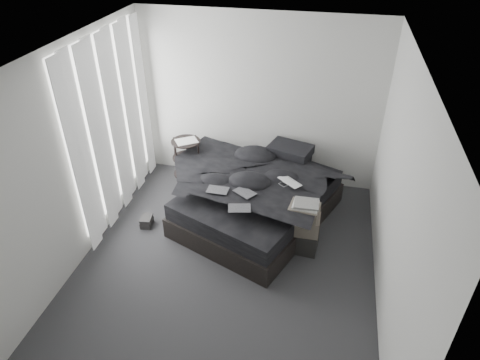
% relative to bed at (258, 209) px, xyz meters
% --- Properties ---
extents(floor, '(3.60, 4.20, 0.01)m').
position_rel_bed_xyz_m(floor, '(-0.21, -1.02, -0.15)').
color(floor, '#2E2D30').
rests_on(floor, ground).
extents(ceiling, '(3.60, 4.20, 0.01)m').
position_rel_bed_xyz_m(ceiling, '(-0.21, -1.02, 2.45)').
color(ceiling, white).
rests_on(ceiling, ground).
extents(wall_back, '(3.60, 0.01, 2.60)m').
position_rel_bed_xyz_m(wall_back, '(-0.21, 1.08, 1.15)').
color(wall_back, silver).
rests_on(wall_back, ground).
extents(wall_front, '(3.60, 0.01, 2.60)m').
position_rel_bed_xyz_m(wall_front, '(-0.21, -3.12, 1.15)').
color(wall_front, silver).
rests_on(wall_front, ground).
extents(wall_left, '(0.01, 4.20, 2.60)m').
position_rel_bed_xyz_m(wall_left, '(-2.01, -1.02, 1.15)').
color(wall_left, silver).
rests_on(wall_left, ground).
extents(wall_right, '(0.01, 4.20, 2.60)m').
position_rel_bed_xyz_m(wall_right, '(1.59, -1.02, 1.15)').
color(wall_right, silver).
rests_on(wall_right, ground).
extents(window_left, '(0.02, 2.00, 2.30)m').
position_rel_bed_xyz_m(window_left, '(-1.99, -0.12, 1.20)').
color(window_left, white).
rests_on(window_left, wall_left).
extents(curtain_left, '(0.06, 2.12, 2.48)m').
position_rel_bed_xyz_m(curtain_left, '(-1.94, -0.12, 1.13)').
color(curtain_left, white).
rests_on(curtain_left, wall_left).
extents(bed, '(2.32, 2.60, 0.29)m').
position_rel_bed_xyz_m(bed, '(0.00, 0.00, 0.00)').
color(bed, black).
rests_on(bed, floor).
extents(mattress, '(2.24, 2.52, 0.23)m').
position_rel_bed_xyz_m(mattress, '(0.00, 0.00, 0.26)').
color(mattress, black).
rests_on(mattress, bed).
extents(duvet, '(2.16, 2.30, 0.25)m').
position_rel_bed_xyz_m(duvet, '(-0.02, -0.05, 0.50)').
color(duvet, black).
rests_on(duvet, mattress).
extents(pillow_lower, '(0.76, 0.65, 0.15)m').
position_rel_bed_xyz_m(pillow_lower, '(0.27, 0.79, 0.45)').
color(pillow_lower, black).
rests_on(pillow_lower, mattress).
extents(pillow_upper, '(0.70, 0.57, 0.14)m').
position_rel_bed_xyz_m(pillow_upper, '(0.33, 0.74, 0.59)').
color(pillow_upper, black).
rests_on(pillow_upper, pillow_lower).
extents(laptop, '(0.41, 0.39, 0.03)m').
position_rel_bed_xyz_m(laptop, '(0.39, -0.10, 0.64)').
color(laptop, silver).
rests_on(laptop, duvet).
extents(comic_a, '(0.27, 0.18, 0.01)m').
position_rel_bed_xyz_m(comic_a, '(-0.46, -0.43, 0.63)').
color(comic_a, black).
rests_on(comic_a, duvet).
extents(comic_b, '(0.32, 0.30, 0.01)m').
position_rel_bed_xyz_m(comic_b, '(-0.11, -0.41, 0.64)').
color(comic_b, black).
rests_on(comic_b, duvet).
extents(comic_c, '(0.30, 0.23, 0.01)m').
position_rel_bed_xyz_m(comic_c, '(-0.10, -0.75, 0.64)').
color(comic_c, black).
rests_on(comic_c, duvet).
extents(side_stand, '(0.58, 0.58, 0.80)m').
position_rel_bed_xyz_m(side_stand, '(-1.21, 0.55, 0.26)').
color(side_stand, black).
rests_on(side_stand, floor).
extents(papers, '(0.39, 0.36, 0.02)m').
position_rel_bed_xyz_m(papers, '(-1.19, 0.54, 0.66)').
color(papers, white).
rests_on(papers, side_stand).
extents(floor_books, '(0.17, 0.22, 0.15)m').
position_rel_bed_xyz_m(floor_books, '(-1.48, -0.51, -0.07)').
color(floor_books, black).
rests_on(floor_books, floor).
extents(box_lower, '(0.43, 0.35, 0.30)m').
position_rel_bed_xyz_m(box_lower, '(0.67, -0.51, 0.00)').
color(box_lower, black).
rests_on(box_lower, floor).
extents(box_mid, '(0.38, 0.30, 0.23)m').
position_rel_bed_xyz_m(box_mid, '(0.68, -0.52, 0.27)').
color(box_mid, '#544C42').
rests_on(box_mid, box_lower).
extents(box_upper, '(0.39, 0.33, 0.16)m').
position_rel_bed_xyz_m(box_upper, '(0.66, -0.51, 0.46)').
color(box_upper, '#544C42').
rests_on(box_upper, box_mid).
extents(art_book_white, '(0.32, 0.27, 0.03)m').
position_rel_bed_xyz_m(art_book_white, '(0.67, -0.51, 0.55)').
color(art_book_white, silver).
rests_on(art_book_white, box_upper).
extents(art_book_snake, '(0.30, 0.24, 0.03)m').
position_rel_bed_xyz_m(art_book_snake, '(0.68, -0.52, 0.58)').
color(art_book_snake, silver).
rests_on(art_book_snake, art_book_white).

